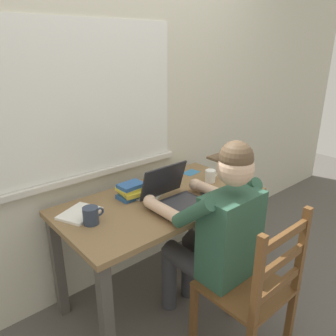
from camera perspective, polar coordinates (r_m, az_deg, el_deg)
The scene contains 13 objects.
ground_plane at distance 2.54m, azimuth -1.07°, elevation -20.77°, with size 8.00×8.00×0.00m, color #56514C.
back_wall at distance 2.28m, azimuth -8.34°, elevation 10.78°, with size 6.00×0.08×2.60m.
desk at distance 2.17m, azimuth -1.18°, elevation -7.93°, with size 1.31×0.69×0.75m.
seated_person at distance 1.92m, azimuth 8.16°, elevation -10.84°, with size 0.50×0.60×1.24m.
wooden_chair at distance 1.92m, azimuth 14.46°, elevation -19.70°, with size 0.42×0.42×0.94m.
laptop at distance 2.04m, azimuth 0.86°, elevation -4.70°, with size 0.33×0.30×0.23m.
computer_mouse at distance 2.16m, azimuth 6.73°, elevation -4.42°, with size 0.06×0.10×0.03m, color #232328.
coffee_mug_white at distance 2.38m, azimuth 7.35°, elevation -1.35°, with size 0.11×0.07×0.09m.
coffee_mug_dark at distance 1.87m, azimuth -13.11°, elevation -7.98°, with size 0.12×0.09×0.10m.
book_stack_main at distance 2.13m, azimuth -6.35°, elevation -3.94°, with size 0.18×0.17×0.10m.
paper_pile_near_laptop at distance 1.99m, azimuth -14.98°, elevation -7.57°, with size 0.22×0.18×0.02m, color white.
paper_pile_back_corner at distance 2.17m, azimuth -3.17°, elevation -4.61°, with size 0.21×0.14×0.01m, color silver.
landscape_photo_print at distance 2.54m, azimuth 3.97°, elevation -0.78°, with size 0.13×0.09×0.00m, color teal.
Camera 1 is at (-1.21, -1.47, 1.68)m, focal length 35.35 mm.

